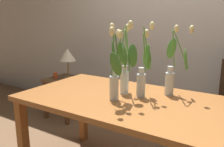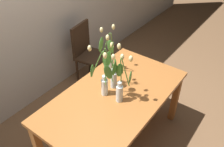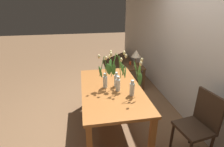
# 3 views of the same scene
# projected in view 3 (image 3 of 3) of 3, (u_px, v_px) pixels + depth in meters

# --- Properties ---
(ground_plane) EXTENTS (18.00, 18.00, 0.00)m
(ground_plane) POSITION_uv_depth(u_px,v_px,m) (111.00, 127.00, 2.96)
(ground_plane) COLOR brown
(room_wall_rear) EXTENTS (9.00, 0.10, 2.70)m
(room_wall_rear) POSITION_uv_depth(u_px,v_px,m) (201.00, 45.00, 2.65)
(room_wall_rear) COLOR beige
(room_wall_rear) RESTS_ON ground
(dining_table) EXTENTS (1.60, 0.90, 0.74)m
(dining_table) POSITION_uv_depth(u_px,v_px,m) (111.00, 93.00, 2.70)
(dining_table) COLOR #A3602D
(dining_table) RESTS_ON ground
(tulip_vase_0) EXTENTS (0.10, 0.16, 0.57)m
(tulip_vase_0) POSITION_uv_depth(u_px,v_px,m) (120.00, 79.00, 2.53)
(tulip_vase_0) COLOR silver
(tulip_vase_0) RESTS_ON dining_table
(tulip_vase_1) EXTENTS (0.23, 0.16, 0.54)m
(tulip_vase_1) POSITION_uv_depth(u_px,v_px,m) (135.00, 84.00, 2.39)
(tulip_vase_1) COLOR silver
(tulip_vase_1) RESTS_ON dining_table
(tulip_vase_2) EXTENTS (0.15, 0.21, 0.54)m
(tulip_vase_2) POSITION_uv_depth(u_px,v_px,m) (105.00, 77.00, 2.61)
(tulip_vase_2) COLOR silver
(tulip_vase_2) RESTS_ON dining_table
(tulip_vase_3) EXTENTS (0.25, 0.27, 0.58)m
(tulip_vase_3) POSITION_uv_depth(u_px,v_px,m) (115.00, 72.00, 2.64)
(tulip_vase_3) COLOR silver
(tulip_vase_3) RESTS_ON dining_table
(dining_chair) EXTENTS (0.46, 0.46, 0.93)m
(dining_chair) POSITION_uv_depth(u_px,v_px,m) (200.00, 122.00, 2.26)
(dining_chair) COLOR #382619
(dining_chair) RESTS_ON ground
(side_table) EXTENTS (0.44, 0.44, 0.55)m
(side_table) POSITION_uv_depth(u_px,v_px,m) (134.00, 71.00, 4.14)
(side_table) COLOR brown
(side_table) RESTS_ON ground
(table_lamp) EXTENTS (0.22, 0.22, 0.40)m
(table_lamp) POSITION_uv_depth(u_px,v_px,m) (136.00, 54.00, 3.93)
(table_lamp) COLOR olive
(table_lamp) RESTS_ON side_table
(pillar_candle) EXTENTS (0.06, 0.06, 0.07)m
(pillar_candle) POSITION_uv_depth(u_px,v_px,m) (130.00, 63.00, 4.17)
(pillar_candle) COLOR #CC4C23
(pillar_candle) RESTS_ON side_table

